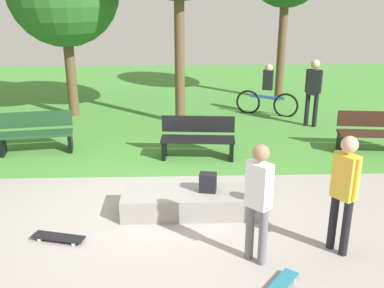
% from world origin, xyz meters
% --- Properties ---
extents(ground_plane, '(28.00, 28.00, 0.00)m').
position_xyz_m(ground_plane, '(0.00, 0.00, 0.00)').
color(ground_plane, '#9E9993').
extents(grass_lawn, '(26.60, 12.45, 0.01)m').
position_xyz_m(grass_lawn, '(0.00, 7.78, 0.00)').
color(grass_lawn, '#478C38').
rests_on(grass_lawn, ground_plane).
extents(concrete_ledge, '(2.39, 0.76, 0.38)m').
position_xyz_m(concrete_ledge, '(0.71, 0.06, 0.19)').
color(concrete_ledge, gray).
rests_on(concrete_ledge, ground_plane).
extents(backpack_on_ledge, '(0.31, 0.25, 0.32)m').
position_xyz_m(backpack_on_ledge, '(0.96, 0.09, 0.54)').
color(backpack_on_ledge, black).
rests_on(backpack_on_ledge, concrete_ledge).
extents(skater_performing_trick, '(0.37, 0.37, 1.73)m').
position_xyz_m(skater_performing_trick, '(1.53, -1.35, 1.02)').
color(skater_performing_trick, slate).
rests_on(skater_performing_trick, ground_plane).
extents(skater_watching, '(0.34, 0.38, 1.76)m').
position_xyz_m(skater_watching, '(2.75, -1.16, 1.04)').
color(skater_watching, black).
rests_on(skater_watching, ground_plane).
extents(skateboard_by_ledge, '(0.65, 0.75, 0.08)m').
position_xyz_m(skateboard_by_ledge, '(1.72, -2.03, 0.06)').
color(skateboard_by_ledge, teal).
rests_on(skateboard_by_ledge, ground_plane).
extents(skateboard_spare, '(0.82, 0.39, 0.08)m').
position_xyz_m(skateboard_spare, '(-1.35, -0.76, 0.06)').
color(skateboard_spare, black).
rests_on(skateboard_spare, ground_plane).
extents(park_bench_center_lawn, '(1.63, 0.60, 0.91)m').
position_xyz_m(park_bench_center_lawn, '(0.90, 2.57, 0.48)').
color(park_bench_center_lawn, black).
rests_on(park_bench_center_lawn, ground_plane).
extents(park_bench_near_lamppost, '(1.64, 0.64, 0.91)m').
position_xyz_m(park_bench_near_lamppost, '(4.91, 2.81, 0.48)').
color(park_bench_near_lamppost, '#331E14').
rests_on(park_bench_near_lamppost, ground_plane).
extents(park_bench_far_right, '(1.65, 0.69, 0.91)m').
position_xyz_m(park_bench_far_right, '(-2.74, 3.04, 0.48)').
color(park_bench_far_right, '#1E4223').
rests_on(park_bench_far_right, ground_plane).
extents(pedestrian_with_backpack, '(0.42, 0.43, 1.79)m').
position_xyz_m(pedestrian_with_backpack, '(4.03, 4.75, 1.08)').
color(pedestrian_with_backpack, black).
rests_on(pedestrian_with_backpack, ground_plane).
extents(cyclist_on_bicycle, '(1.71, 0.74, 1.52)m').
position_xyz_m(cyclist_on_bicycle, '(3.05, 5.84, 0.63)').
color(cyclist_on_bicycle, black).
rests_on(cyclist_on_bicycle, ground_plane).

